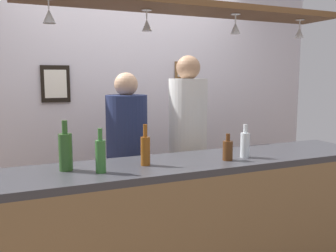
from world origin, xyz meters
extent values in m
cube|color=silver|center=(0.00, 1.10, 1.30)|extent=(4.40, 0.06, 2.60)
cube|color=#38383D|center=(0.00, -0.35, 1.02)|extent=(2.70, 0.55, 0.04)
cube|color=brown|center=(0.00, -0.30, 2.03)|extent=(2.20, 0.36, 0.04)
cylinder|color=silver|center=(-0.90, -0.35, 1.98)|extent=(0.01, 0.01, 0.06)
cone|color=silver|center=(-0.90, -0.35, 1.92)|extent=(0.07, 0.07, 0.08)
cylinder|color=silver|center=(-0.29, -0.23, 2.01)|extent=(0.06, 0.06, 0.00)
cylinder|color=silver|center=(-0.29, -0.23, 1.98)|extent=(0.01, 0.01, 0.06)
cone|color=silver|center=(-0.29, -0.23, 1.92)|extent=(0.07, 0.07, 0.08)
cylinder|color=silver|center=(0.31, -0.33, 2.01)|extent=(0.06, 0.06, 0.00)
cylinder|color=silver|center=(0.31, -0.33, 1.98)|extent=(0.01, 0.01, 0.06)
cone|color=silver|center=(0.31, -0.33, 1.92)|extent=(0.07, 0.07, 0.08)
cylinder|color=silver|center=(0.88, -0.32, 2.01)|extent=(0.06, 0.06, 0.00)
cylinder|color=silver|center=(0.88, -0.32, 1.98)|extent=(0.01, 0.01, 0.06)
cone|color=silver|center=(0.88, -0.32, 1.92)|extent=(0.07, 0.07, 0.08)
cube|color=#2D334C|center=(-0.24, 0.39, 0.39)|extent=(0.17, 0.18, 0.77)
cylinder|color=navy|center=(-0.24, 0.39, 1.11)|extent=(0.34, 0.34, 0.67)
sphere|color=tan|center=(-0.24, 0.39, 1.53)|extent=(0.19, 0.19, 0.19)
cube|color=#2D334C|center=(0.32, 0.39, 0.42)|extent=(0.17, 0.18, 0.84)
cylinder|color=white|center=(0.32, 0.39, 1.21)|extent=(0.34, 0.34, 0.73)
sphere|color=#9E7556|center=(0.32, 0.39, 1.67)|extent=(0.21, 0.21, 0.21)
cylinder|color=#336B2D|center=(-0.65, -0.42, 1.14)|extent=(0.06, 0.06, 0.19)
cylinder|color=#336B2D|center=(-0.65, -0.42, 1.27)|extent=(0.03, 0.03, 0.07)
cylinder|color=#2D5623|center=(-0.83, -0.29, 1.15)|extent=(0.08, 0.08, 0.22)
cylinder|color=#2D5623|center=(-0.83, -0.29, 1.30)|extent=(0.03, 0.03, 0.08)
cylinder|color=brown|center=(-0.35, -0.36, 1.13)|extent=(0.06, 0.06, 0.18)
cylinder|color=brown|center=(-0.35, -0.36, 1.26)|extent=(0.03, 0.03, 0.08)
cylinder|color=silver|center=(0.35, -0.42, 1.13)|extent=(0.06, 0.06, 0.17)
cylinder|color=silver|center=(0.35, -0.42, 1.24)|extent=(0.03, 0.03, 0.06)
cylinder|color=#512D14|center=(0.20, -0.45, 1.11)|extent=(0.07, 0.07, 0.13)
cylinder|color=#512D14|center=(0.20, -0.45, 1.20)|extent=(0.03, 0.03, 0.05)
cube|color=black|center=(-0.72, 1.06, 1.53)|extent=(0.26, 0.02, 0.34)
cube|color=white|center=(-0.72, 1.05, 1.53)|extent=(0.20, 0.01, 0.26)
cube|color=brown|center=(0.61, 1.06, 1.66)|extent=(0.22, 0.02, 0.18)
cube|color=white|center=(0.61, 1.05, 1.66)|extent=(0.17, 0.01, 0.14)
camera|label=1|loc=(-1.12, -2.47, 1.59)|focal=38.99mm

